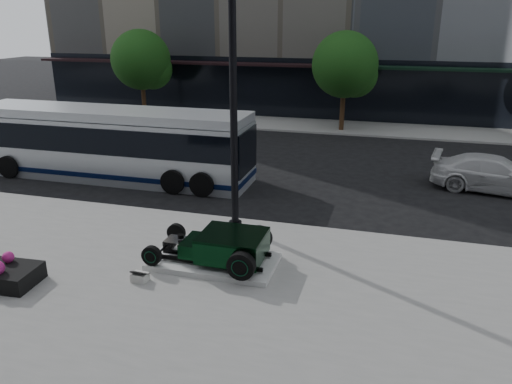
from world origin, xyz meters
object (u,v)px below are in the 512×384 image
(hot_rod, at_px, (225,246))
(white_sedan, at_px, (495,174))
(lamppost, at_px, (234,121))
(transit_bus, at_px, (111,143))

(hot_rod, xyz_separation_m, white_sedan, (8.04, 9.01, -0.01))
(hot_rod, height_order, lamppost, lamppost)
(transit_bus, xyz_separation_m, white_sedan, (15.39, 2.41, -0.80))
(hot_rod, distance_m, transit_bus, 9.91)
(hot_rod, xyz_separation_m, lamppost, (-0.56, 2.59, 2.87))
(hot_rod, relative_size, transit_bus, 0.27)
(lamppost, relative_size, transit_bus, 0.61)
(transit_bus, bearing_deg, white_sedan, 8.90)
(lamppost, height_order, transit_bus, lamppost)
(lamppost, distance_m, white_sedan, 11.11)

